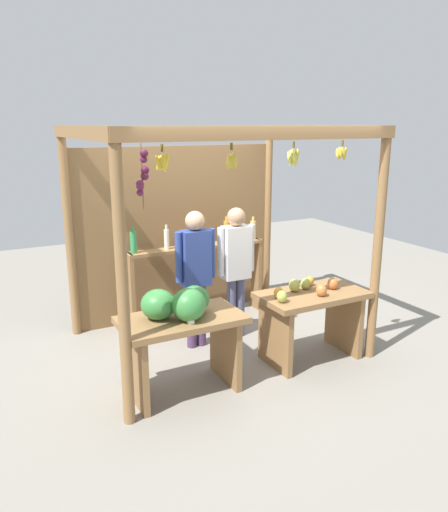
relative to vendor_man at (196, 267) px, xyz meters
name	(u,v)px	position (x,y,z in m)	size (l,w,h in m)	color
ground_plane	(216,344)	(0.21, -0.06, -0.95)	(12.00, 12.00, 0.00)	gray
market_stall	(196,215)	(0.21, 0.42, 0.51)	(2.87, 2.26, 2.49)	olive
fruit_counter_left	(181,323)	(-0.55, -0.87, -0.24)	(1.16, 0.64, 1.07)	olive
fruit_counter_right	(311,310)	(0.96, -0.87, -0.39)	(1.16, 0.64, 0.90)	olive
bottle_shelf_unit	(198,262)	(0.37, 0.75, -0.16)	(1.84, 0.22, 1.34)	olive
vendor_man	(196,267)	(0.00, 0.00, 0.00)	(0.48, 0.22, 1.59)	#4D335B
vendor_woman	(236,261)	(0.53, 0.03, -0.01)	(0.48, 0.21, 1.58)	slate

